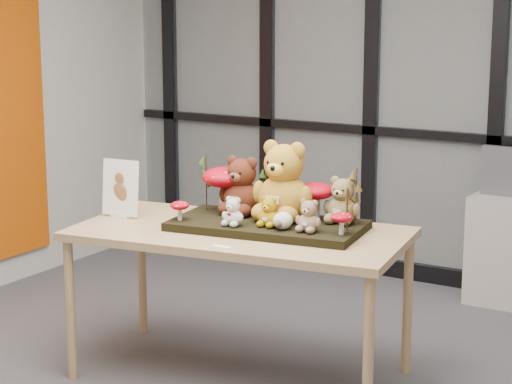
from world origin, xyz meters
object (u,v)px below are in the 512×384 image
Objects in this scene: bear_brown_medium at (242,182)px; bear_tan_back at (343,198)px; bear_small_yellow at (269,210)px; mushroom_front_left at (180,210)px; display_table at (240,242)px; bear_beige_small at (309,214)px; mushroom_front_right at (342,222)px; mushroom_back_right at (316,199)px; diorama_tray at (268,226)px; sign_holder at (120,190)px; mushroom_back_left at (224,187)px; bear_white_bow at (233,210)px; bear_pooh_yellow at (284,176)px; plush_cream_hedgehog at (283,220)px; cabinet at (511,251)px.

bear_brown_medium is 1.29× the size of bear_tan_back.
bear_small_yellow is 1.51× the size of mushroom_front_left.
bear_beige_small reaches higher than display_table.
mushroom_back_right is at bearing 139.26° from mushroom_front_right.
sign_holder reaches higher than diorama_tray.
mushroom_front_left is 0.86m from mushroom_front_right.
bear_white_bow is at bearing -49.48° from mushroom_back_left.
mushroom_front_left is (-0.45, -0.30, -0.17)m from bear_pooh_yellow.
bear_small_yellow is 0.63× the size of mushroom_back_left.
bear_beige_small is (0.28, -0.08, 0.11)m from diorama_tray.
diorama_tray is 2.16× the size of bear_pooh_yellow.
bear_white_bow is (0.10, -0.25, -0.09)m from bear_brown_medium.
bear_small_yellow is 0.48m from mushroom_front_left.
bear_white_bow is at bearing 8.04° from mushroom_front_left.
mushroom_back_right reaches higher than mushroom_front_left.
diorama_tray is 0.15m from bear_small_yellow.
bear_pooh_yellow is 2.12× the size of mushroom_back_right.
diorama_tray is 0.30m from bear_brown_medium.
plush_cream_hedgehog is 0.56m from mushroom_front_left.
sign_holder is (-0.83, -0.16, 0.13)m from diorama_tray.
bear_pooh_yellow is at bearing 86.58° from bear_small_yellow.
cabinet is at bearing 52.39° from bear_brown_medium.
cabinet is (1.09, 1.74, -0.61)m from mushroom_back_left.
bear_tan_back is 1.57× the size of bear_small_yellow.
sign_holder is at bearing -153.27° from mushroom_back_left.
bear_white_bow is 1.35× the size of mushroom_front_right.
bear_white_bow reaches higher than mushroom_front_left.
diorama_tray is 1.37× the size of cabinet.
bear_brown_medium is 3.07× the size of mushroom_front_left.
bear_white_bow is 0.56m from mushroom_front_right.
cabinet is (0.88, 1.91, -0.37)m from display_table.
mushroom_back_right is (-0.15, 0.00, -0.03)m from bear_tan_back.
bear_brown_medium is (-0.21, 0.09, 0.19)m from diorama_tray.
bear_pooh_yellow reaches higher than mushroom_front_left.
display_table is at bearing -69.69° from bear_brown_medium.
mushroom_back_left is 2.21× the size of mushroom_front_right.
bear_beige_small is 0.57× the size of sign_holder.
sign_holder is (-0.87, -0.26, -0.12)m from bear_pooh_yellow.
mushroom_back_right is 0.30× the size of cabinet.
mushroom_front_left is at bearing -119.97° from cabinet.
bear_brown_medium is at bearing 15.88° from sign_holder.
sign_holder is at bearing -177.02° from diorama_tray.
bear_beige_small reaches higher than bear_white_bow.
bear_white_bow is 2.25m from cabinet.
mushroom_front_right is (0.10, -0.22, -0.07)m from bear_tan_back.
mushroom_front_left is at bearing -173.87° from bear_small_yellow.
bear_pooh_yellow is 0.32m from bear_tan_back.
bear_brown_medium reaches higher than mushroom_front_right.
bear_white_bow is 0.52× the size of sign_holder.
mushroom_front_left is at bearing -177.81° from plush_cream_hedgehog.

